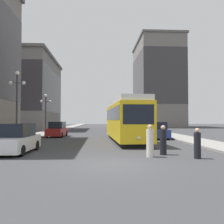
% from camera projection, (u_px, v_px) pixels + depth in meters
% --- Properties ---
extents(ground_plane, '(200.00, 200.00, 0.00)m').
position_uv_depth(ground_plane, '(110.00, 164.00, 11.00)').
color(ground_plane, '#38383A').
extents(sidewalk_left, '(3.08, 120.00, 0.15)m').
position_uv_depth(sidewalk_left, '(62.00, 129.00, 50.49)').
color(sidewalk_left, gray).
rests_on(sidewalk_left, ground).
extents(sidewalk_right, '(3.08, 120.00, 0.15)m').
position_uv_depth(sidewalk_right, '(141.00, 129.00, 51.36)').
color(sidewalk_right, gray).
rests_on(sidewalk_right, ground).
extents(streetcar, '(3.14, 12.93, 3.89)m').
position_uv_depth(streetcar, '(125.00, 119.00, 22.71)').
color(streetcar, black).
rests_on(streetcar, ground).
extents(transit_bus, '(2.95, 11.58, 3.45)m').
position_uv_depth(transit_bus, '(135.00, 120.00, 40.99)').
color(transit_bus, black).
rests_on(transit_bus, ground).
extents(parked_car_left_near, '(1.97, 4.51, 1.82)m').
position_uv_depth(parked_car_left_near, '(17.00, 139.00, 14.68)').
color(parked_car_left_near, black).
rests_on(parked_car_left_near, ground).
extents(parked_car_left_mid, '(2.06, 4.60, 1.82)m').
position_uv_depth(parked_car_left_mid, '(57.00, 130.00, 28.65)').
color(parked_car_left_mid, black).
rests_on(parked_car_left_mid, ground).
extents(parked_car_right_far, '(1.99, 4.48, 1.82)m').
position_uv_depth(parked_car_right_far, '(157.00, 131.00, 25.62)').
color(parked_car_right_far, black).
rests_on(parked_car_right_far, ground).
extents(pedestrian_crossing_near, '(0.40, 0.40, 1.80)m').
position_uv_depth(pedestrian_crossing_near, '(150.00, 142.00, 13.06)').
color(pedestrian_crossing_near, beige).
rests_on(pedestrian_crossing_near, ground).
extents(pedestrian_crossing_far, '(0.36, 0.36, 1.62)m').
position_uv_depth(pedestrian_crossing_far, '(197.00, 144.00, 12.51)').
color(pedestrian_crossing_far, black).
rests_on(pedestrian_crossing_far, ground).
extents(pedestrian_on_sidewalk, '(0.39, 0.39, 1.73)m').
position_uv_depth(pedestrian_on_sidewalk, '(163.00, 141.00, 13.88)').
color(pedestrian_on_sidewalk, black).
rests_on(pedestrian_on_sidewalk, ground).
extents(lamp_post_left_near, '(1.41, 0.36, 6.10)m').
position_uv_depth(lamp_post_left_near, '(17.00, 96.00, 20.13)').
color(lamp_post_left_near, '#333338').
rests_on(lamp_post_left_near, sidewalk_left).
extents(lamp_post_left_far, '(1.41, 0.36, 5.25)m').
position_uv_depth(lamp_post_left_far, '(46.00, 108.00, 30.79)').
color(lamp_post_left_far, '#333338').
rests_on(lamp_post_left_far, sidewalk_left).
extents(building_left_corner, '(15.99, 19.12, 14.76)m').
position_uv_depth(building_left_corner, '(15.00, 93.00, 47.97)').
color(building_left_corner, slate).
rests_on(building_left_corner, ground).
extents(building_right_corner, '(11.53, 18.70, 23.99)m').
position_uv_depth(building_right_corner, '(157.00, 83.00, 66.23)').
color(building_right_corner, slate).
rests_on(building_right_corner, ground).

